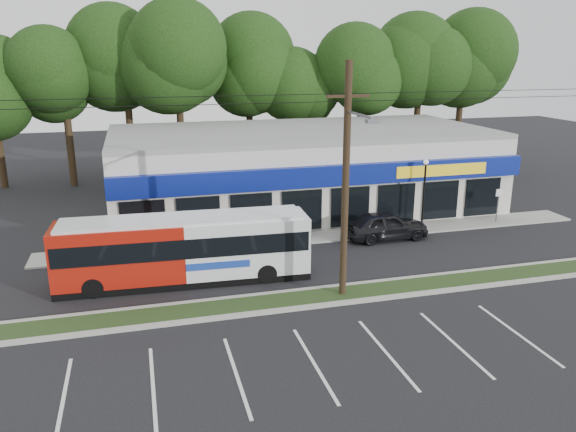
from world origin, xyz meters
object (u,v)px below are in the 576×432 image
at_px(utility_pole, 343,175).
at_px(pedestrian_a, 278,229).
at_px(pedestrian_b, 284,236).
at_px(car_dark, 386,225).
at_px(lamp_post, 424,186).
at_px(metrobus, 184,248).
at_px(sign_post, 498,200).

height_order(utility_pole, pedestrian_a, utility_pole).
bearing_deg(pedestrian_b, pedestrian_a, -80.31).
distance_m(car_dark, pedestrian_b, 6.13).
height_order(utility_pole, lamp_post, utility_pole).
relative_size(utility_pole, pedestrian_b, 31.02).
bearing_deg(lamp_post, metrobus, -163.44).
relative_size(sign_post, pedestrian_b, 1.38).
distance_m(sign_post, metrobus, 19.89).
height_order(metrobus, pedestrian_b, metrobus).
bearing_deg(sign_post, pedestrian_a, -179.47).
height_order(lamp_post, metrobus, lamp_post).
xyz_separation_m(utility_pole, pedestrian_b, (-0.83, 6.40, -4.61)).
bearing_deg(pedestrian_a, utility_pole, 83.65).
distance_m(lamp_post, metrobus, 15.13).
xyz_separation_m(utility_pole, pedestrian_a, (-0.83, 7.52, -4.53)).
xyz_separation_m(sign_post, pedestrian_a, (-14.00, -0.13, -0.67)).
height_order(utility_pole, pedestrian_b, utility_pole).
relative_size(lamp_post, metrobus, 0.37).
bearing_deg(pedestrian_b, car_dark, -167.20).
bearing_deg(utility_pole, car_dark, 51.87).
bearing_deg(metrobus, sign_post, 14.59).
distance_m(sign_post, car_dark, 7.97).
bearing_deg(car_dark, lamp_post, -68.46).
distance_m(car_dark, pedestrian_a, 6.17).
bearing_deg(pedestrian_b, lamp_post, -161.03).
xyz_separation_m(lamp_post, sign_post, (5.00, -0.23, -1.12)).
distance_m(metrobus, pedestrian_b, 6.21).
relative_size(utility_pole, car_dark, 10.48).
relative_size(car_dark, pedestrian_b, 2.96).
height_order(lamp_post, car_dark, lamp_post).
height_order(pedestrian_a, pedestrian_b, pedestrian_a).
distance_m(pedestrian_a, pedestrian_b, 1.12).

